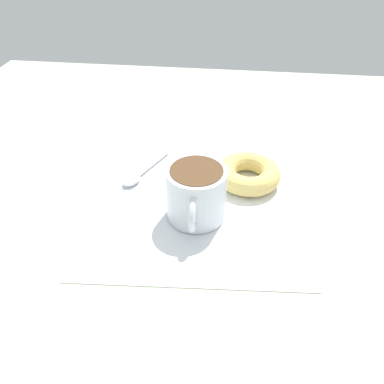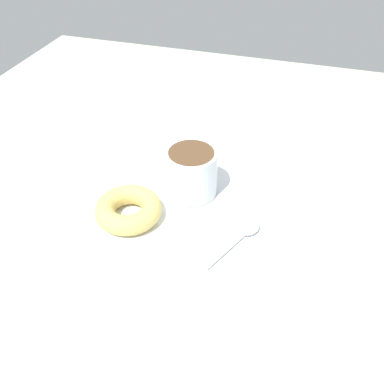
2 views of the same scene
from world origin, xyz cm
name	(u,v)px [view 2 (image 2 of 2)]	position (x,y,z in cm)	size (l,w,h in cm)	color
ground_plane	(194,197)	(0.00, 0.00, -1.00)	(120.00, 120.00, 2.00)	beige
napkin	(192,202)	(-2.57, -0.41, 0.15)	(31.50, 31.50, 0.30)	white
coffee_cup	(191,173)	(-0.29, 0.51, 4.37)	(11.56, 8.49, 7.86)	silver
donut	(128,209)	(-9.00, 7.93, 1.87)	(10.37, 10.37, 3.15)	#E5C66B
spoon	(244,234)	(-7.79, -10.15, 0.70)	(11.66, 6.43, 0.90)	silver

